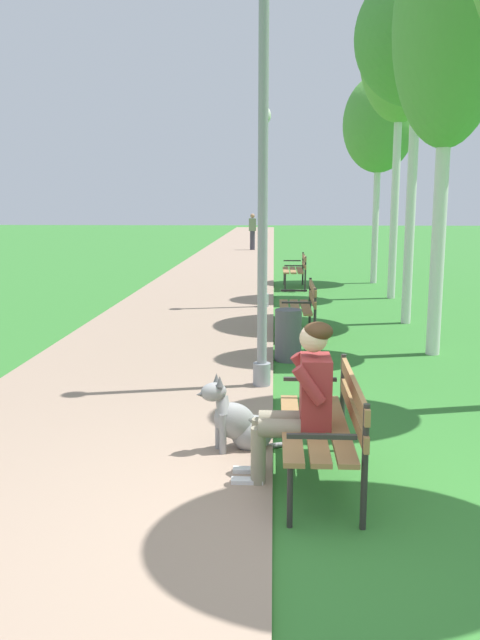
{
  "coord_description": "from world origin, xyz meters",
  "views": [
    {
      "loc": [
        -0.12,
        -3.8,
        2.1
      ],
      "look_at": [
        -0.47,
        2.89,
        0.9
      ],
      "focal_mm": 36.65,
      "sensor_mm": 36.0,
      "label": 1
    }
  ],
  "objects_px": {
    "person_seated_on_near_bench": "(301,397)",
    "birch_tree_third": "(450,28)",
    "park_bench_near": "(328,419)",
    "park_bench_mid": "(301,303)",
    "birch_tree_fifth": "(401,49)",
    "park_bench_far": "(297,268)",
    "pedestrian_distant": "(252,232)",
    "litter_bin": "(288,335)",
    "lamp_post_near": "(263,177)",
    "dog_grey": "(240,424)",
    "birch_tree_sixth": "(379,125)",
    "birch_tree_fourth": "(418,38)",
    "lamp_post_mid": "(264,207)"
  },
  "relations": [
    {
      "from": "dog_grey",
      "to": "lamp_post_near",
      "type": "distance_m",
      "value": 2.9
    },
    {
      "from": "dog_grey",
      "to": "birch_tree_sixth",
      "type": "height_order",
      "value": "birch_tree_sixth"
    },
    {
      "from": "dog_grey",
      "to": "birch_tree_third",
      "type": "bearing_deg",
      "value": 56.68
    },
    {
      "from": "park_bench_far",
      "to": "birch_tree_sixth",
      "type": "bearing_deg",
      "value": 29.54
    },
    {
      "from": "park_bench_near",
      "to": "dog_grey",
      "type": "bearing_deg",
      "value": 139.07
    },
    {
      "from": "park_bench_far",
      "to": "birch_tree_fifth",
      "type": "height_order",
      "value": "birch_tree_fifth"
    },
    {
      "from": "person_seated_on_near_bench",
      "to": "birch_tree_fourth",
      "type": "distance_m",
      "value": 8.28
    },
    {
      "from": "park_bench_near",
      "to": "person_seated_on_near_bench",
      "type": "xyz_separation_m",
      "value": [
        -0.21,
        -0.0,
        0.17
      ]
    },
    {
      "from": "park_bench_far",
      "to": "birch_tree_fourth",
      "type": "distance_m",
      "value": 6.65
    },
    {
      "from": "litter_bin",
      "to": "lamp_post_mid",
      "type": "bearing_deg",
      "value": 95.14
    },
    {
      "from": "lamp_post_near",
      "to": "birch_tree_fifth",
      "type": "bearing_deg",
      "value": 69.54
    },
    {
      "from": "park_bench_far",
      "to": "lamp_post_mid",
      "type": "distance_m",
      "value": 3.69
    },
    {
      "from": "lamp_post_near",
      "to": "birch_tree_third",
      "type": "bearing_deg",
      "value": 38.06
    },
    {
      "from": "person_seated_on_near_bench",
      "to": "birch_tree_third",
      "type": "distance_m",
      "value": 6.1
    },
    {
      "from": "park_bench_far",
      "to": "park_bench_near",
      "type": "bearing_deg",
      "value": -90.82
    },
    {
      "from": "birch_tree_fourth",
      "to": "pedestrian_distant",
      "type": "xyz_separation_m",
      "value": [
        -3.31,
        17.9,
        -3.95
      ]
    },
    {
      "from": "person_seated_on_near_bench",
      "to": "pedestrian_distant",
      "type": "distance_m",
      "value": 24.8
    },
    {
      "from": "park_bench_far",
      "to": "person_seated_on_near_bench",
      "type": "distance_m",
      "value": 11.65
    },
    {
      "from": "litter_bin",
      "to": "park_bench_far",
      "type": "bearing_deg",
      "value": 87.2
    },
    {
      "from": "park_bench_mid",
      "to": "birch_tree_third",
      "type": "height_order",
      "value": "birch_tree_third"
    },
    {
      "from": "lamp_post_near",
      "to": "birch_tree_fourth",
      "type": "height_order",
      "value": "birch_tree_fourth"
    },
    {
      "from": "dog_grey",
      "to": "birch_tree_fourth",
      "type": "relative_size",
      "value": 0.13
    },
    {
      "from": "lamp_post_mid",
      "to": "dog_grey",
      "type": "bearing_deg",
      "value": -90.55
    },
    {
      "from": "park_bench_near",
      "to": "park_bench_mid",
      "type": "relative_size",
      "value": 1.0
    },
    {
      "from": "litter_bin",
      "to": "pedestrian_distant",
      "type": "height_order",
      "value": "pedestrian_distant"
    },
    {
      "from": "park_bench_mid",
      "to": "birch_tree_sixth",
      "type": "bearing_deg",
      "value": 72.61
    },
    {
      "from": "park_bench_mid",
      "to": "birch_tree_fifth",
      "type": "bearing_deg",
      "value": 62.73
    },
    {
      "from": "birch_tree_sixth",
      "to": "pedestrian_distant",
      "type": "relative_size",
      "value": 3.24
    },
    {
      "from": "birch_tree_sixth",
      "to": "person_seated_on_near_bench",
      "type": "bearing_deg",
      "value": -100.87
    },
    {
      "from": "park_bench_near",
      "to": "park_bench_mid",
      "type": "bearing_deg",
      "value": 89.67
    },
    {
      "from": "park_bench_near",
      "to": "birch_tree_fourth",
      "type": "height_order",
      "value": "birch_tree_fourth"
    },
    {
      "from": "birch_tree_fourth",
      "to": "birch_tree_sixth",
      "type": "xyz_separation_m",
      "value": [
        0.32,
        5.96,
        -0.7
      ]
    },
    {
      "from": "park_bench_near",
      "to": "birch_tree_third",
      "type": "distance_m",
      "value": 6.13
    },
    {
      "from": "person_seated_on_near_bench",
      "to": "birch_tree_fifth",
      "type": "xyz_separation_m",
      "value": [
        2.43,
        9.98,
        4.62
      ]
    },
    {
      "from": "birch_tree_third",
      "to": "litter_bin",
      "type": "distance_m",
      "value": 4.51
    },
    {
      "from": "birch_tree_third",
      "to": "birch_tree_fifth",
      "type": "distance_m",
      "value": 5.65
    },
    {
      "from": "park_bench_far",
      "to": "birch_tree_fourth",
      "type": "height_order",
      "value": "birch_tree_fourth"
    },
    {
      "from": "birch_tree_fifth",
      "to": "litter_bin",
      "type": "bearing_deg",
      "value": -111.98
    },
    {
      "from": "person_seated_on_near_bench",
      "to": "birch_tree_third",
      "type": "xyz_separation_m",
      "value": [
        2.05,
        4.43,
        3.66
      ]
    },
    {
      "from": "park_bench_mid",
      "to": "lamp_post_near",
      "type": "relative_size",
      "value": 0.33
    },
    {
      "from": "person_seated_on_near_bench",
      "to": "park_bench_near",
      "type": "bearing_deg",
      "value": 0.42
    },
    {
      "from": "person_seated_on_near_bench",
      "to": "litter_bin",
      "type": "xyz_separation_m",
      "value": [
        -0.0,
        3.95,
        -0.33
      ]
    },
    {
      "from": "lamp_post_mid",
      "to": "person_seated_on_near_bench",
      "type": "bearing_deg",
      "value": -87.25
    },
    {
      "from": "lamp_post_mid",
      "to": "birch_tree_fifth",
      "type": "bearing_deg",
      "value": 29.57
    },
    {
      "from": "lamp_post_near",
      "to": "birch_tree_fourth",
      "type": "bearing_deg",
      "value": 60.01
    },
    {
      "from": "litter_bin",
      "to": "birch_tree_fourth",
      "type": "bearing_deg",
      "value": 53.63
    },
    {
      "from": "park_bench_far",
      "to": "pedestrian_distant",
      "type": "bearing_deg",
      "value": 96.69
    },
    {
      "from": "park_bench_mid",
      "to": "person_seated_on_near_bench",
      "type": "bearing_deg",
      "value": -92.4
    },
    {
      "from": "park_bench_mid",
      "to": "dog_grey",
      "type": "distance_m",
      "value": 5.19
    },
    {
      "from": "park_bench_mid",
      "to": "litter_bin",
      "type": "distance_m",
      "value": 1.81
    }
  ]
}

